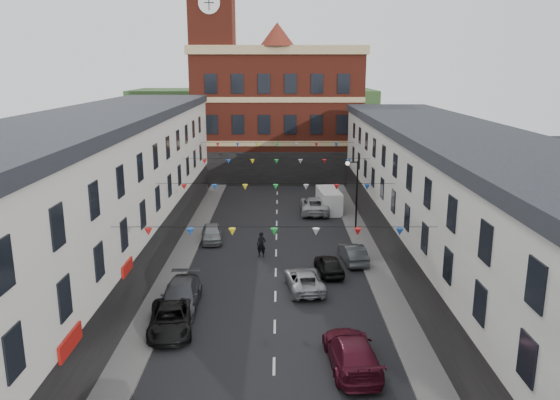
{
  "coord_description": "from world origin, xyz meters",
  "views": [
    {
      "loc": [
        0.26,
        -30.91,
        13.59
      ],
      "look_at": [
        0.29,
        8.88,
        3.89
      ],
      "focal_mm": 35.0,
      "sensor_mm": 36.0,
      "label": 1
    }
  ],
  "objects_px": {
    "car_right_e": "(353,253)",
    "pedestrian": "(261,245)",
    "street_lamp": "(354,185)",
    "car_left_e": "(212,233)",
    "car_right_d": "(329,265)",
    "car_right_f": "(314,205)",
    "moving_car": "(304,280)",
    "car_left_d": "(181,296)",
    "car_right_c": "(352,352)",
    "car_left_c": "(170,319)",
    "white_van": "(329,201)"
  },
  "relations": [
    {
      "from": "car_right_e",
      "to": "pedestrian",
      "type": "height_order",
      "value": "pedestrian"
    },
    {
      "from": "car_left_e",
      "to": "car_right_d",
      "type": "relative_size",
      "value": 1.04
    },
    {
      "from": "car_right_d",
      "to": "white_van",
      "type": "distance_m",
      "value": 16.53
    },
    {
      "from": "car_right_e",
      "to": "pedestrian",
      "type": "bearing_deg",
      "value": -16.61
    },
    {
      "from": "car_left_c",
      "to": "car_left_e",
      "type": "bearing_deg",
      "value": 81.14
    },
    {
      "from": "car_right_e",
      "to": "pedestrian",
      "type": "relative_size",
      "value": 2.14
    },
    {
      "from": "moving_car",
      "to": "car_left_d",
      "type": "bearing_deg",
      "value": 12.88
    },
    {
      "from": "car_left_e",
      "to": "moving_car",
      "type": "xyz_separation_m",
      "value": [
        6.98,
        -9.83,
        -0.03
      ]
    },
    {
      "from": "car_right_c",
      "to": "pedestrian",
      "type": "xyz_separation_m",
      "value": [
        -4.68,
        15.23,
        0.18
      ]
    },
    {
      "from": "street_lamp",
      "to": "car_left_c",
      "type": "relative_size",
      "value": 1.25
    },
    {
      "from": "car_left_d",
      "to": "moving_car",
      "type": "bearing_deg",
      "value": 19.01
    },
    {
      "from": "car_right_d",
      "to": "car_right_f",
      "type": "distance_m",
      "value": 15.88
    },
    {
      "from": "car_left_d",
      "to": "white_van",
      "type": "distance_m",
      "value": 24.24
    },
    {
      "from": "car_right_e",
      "to": "moving_car",
      "type": "distance_m",
      "value": 6.14
    },
    {
      "from": "car_right_d",
      "to": "car_right_e",
      "type": "relative_size",
      "value": 0.93
    },
    {
      "from": "car_left_d",
      "to": "moving_car",
      "type": "xyz_separation_m",
      "value": [
        7.26,
        2.69,
        -0.12
      ]
    },
    {
      "from": "car_right_c",
      "to": "car_right_e",
      "type": "bearing_deg",
      "value": -102.14
    },
    {
      "from": "car_left_c",
      "to": "car_right_c",
      "type": "height_order",
      "value": "car_right_c"
    },
    {
      "from": "car_left_e",
      "to": "car_right_d",
      "type": "xyz_separation_m",
      "value": [
        8.78,
        -7.14,
        -0.03
      ]
    },
    {
      "from": "car_left_d",
      "to": "white_van",
      "type": "bearing_deg",
      "value": 63.04
    },
    {
      "from": "car_left_e",
      "to": "car_right_c",
      "type": "relative_size",
      "value": 0.74
    },
    {
      "from": "car_left_c",
      "to": "white_van",
      "type": "bearing_deg",
      "value": 59.27
    },
    {
      "from": "car_left_e",
      "to": "car_right_d",
      "type": "height_order",
      "value": "car_left_e"
    },
    {
      "from": "car_left_d",
      "to": "pedestrian",
      "type": "xyz_separation_m",
      "value": [
        4.39,
        8.74,
        0.2
      ]
    },
    {
      "from": "car_right_d",
      "to": "car_right_e",
      "type": "xyz_separation_m",
      "value": [
        1.9,
        2.2,
        0.03
      ]
    },
    {
      "from": "moving_car",
      "to": "white_van",
      "type": "distance_m",
      "value": 19.43
    },
    {
      "from": "moving_car",
      "to": "car_left_e",
      "type": "bearing_deg",
      "value": -62.09
    },
    {
      "from": "car_left_e",
      "to": "street_lamp",
      "type": "bearing_deg",
      "value": 7.82
    },
    {
      "from": "car_right_e",
      "to": "moving_car",
      "type": "relative_size",
      "value": 0.89
    },
    {
      "from": "car_right_e",
      "to": "car_left_d",
      "type": "bearing_deg",
      "value": 28.04
    },
    {
      "from": "car_right_d",
      "to": "pedestrian",
      "type": "relative_size",
      "value": 1.99
    },
    {
      "from": "car_right_f",
      "to": "moving_car",
      "type": "distance_m",
      "value": 18.66
    },
    {
      "from": "car_right_d",
      "to": "white_van",
      "type": "xyz_separation_m",
      "value": [
        1.42,
        16.46,
        0.42
      ]
    },
    {
      "from": "moving_car",
      "to": "car_right_f",
      "type": "bearing_deg",
      "value": -102.98
    },
    {
      "from": "car_left_c",
      "to": "pedestrian",
      "type": "height_order",
      "value": "pedestrian"
    },
    {
      "from": "car_right_c",
      "to": "car_right_e",
      "type": "xyz_separation_m",
      "value": [
        1.9,
        14.07,
        -0.1
      ]
    },
    {
      "from": "car_left_e",
      "to": "car_right_e",
      "type": "xyz_separation_m",
      "value": [
        10.68,
        -4.94,
        0.0
      ]
    },
    {
      "from": "street_lamp",
      "to": "car_left_e",
      "type": "distance_m",
      "value": 12.55
    },
    {
      "from": "car_left_d",
      "to": "car_right_c",
      "type": "bearing_deg",
      "value": -36.91
    },
    {
      "from": "car_left_e",
      "to": "car_right_e",
      "type": "distance_m",
      "value": 11.76
    },
    {
      "from": "car_left_c",
      "to": "car_right_e",
      "type": "bearing_deg",
      "value": 35.86
    },
    {
      "from": "street_lamp",
      "to": "car_right_c",
      "type": "relative_size",
      "value": 1.14
    },
    {
      "from": "pedestrian",
      "to": "car_right_d",
      "type": "bearing_deg",
      "value": -20.18
    },
    {
      "from": "car_left_c",
      "to": "white_van",
      "type": "xyz_separation_m",
      "value": [
        10.52,
        24.71,
        0.4
      ]
    },
    {
      "from": "car_left_d",
      "to": "car_right_d",
      "type": "distance_m",
      "value": 10.55
    },
    {
      "from": "car_left_d",
      "to": "pedestrian",
      "type": "relative_size",
      "value": 2.72
    },
    {
      "from": "street_lamp",
      "to": "car_left_e",
      "type": "bearing_deg",
      "value": -165.29
    },
    {
      "from": "car_right_d",
      "to": "pedestrian",
      "type": "distance_m",
      "value": 5.76
    },
    {
      "from": "car_right_c",
      "to": "car_left_e",
      "type": "bearing_deg",
      "value": -69.67
    },
    {
      "from": "car_right_c",
      "to": "car_right_e",
      "type": "height_order",
      "value": "car_right_c"
    }
  ]
}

